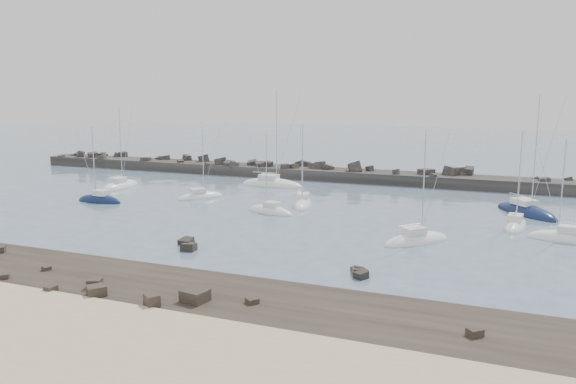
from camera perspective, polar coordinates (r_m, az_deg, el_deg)
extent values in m
plane|color=slate|center=(63.25, -2.73, -3.82)|extent=(400.00, 400.00, 0.00)
cube|color=beige|center=(38.11, -23.78, -14.37)|extent=(140.00, 14.00, 1.00)
cube|color=black|center=(45.04, -14.59, -10.00)|extent=(140.00, 12.00, 0.70)
cube|color=black|center=(59.59, -27.24, -5.21)|extent=(1.25, 1.23, 0.57)
cube|color=black|center=(46.22, -19.03, -8.78)|extent=(1.29, 1.27, 0.72)
cube|color=black|center=(51.45, -26.86, -7.60)|extent=(1.07, 1.09, 0.39)
cube|color=black|center=(52.17, -23.33, -7.13)|extent=(0.76, 0.75, 0.33)
cube|color=black|center=(44.56, -18.87, -9.46)|extent=(1.76, 1.78, 0.75)
cube|color=black|center=(46.73, -22.97, -9.02)|extent=(0.79, 0.89, 0.43)
cube|color=black|center=(41.67, -9.43, -10.33)|extent=(2.00, 1.82, 0.86)
cube|color=black|center=(41.35, -13.66, -10.65)|extent=(1.43, 1.38, 0.86)
cube|color=black|center=(37.62, 18.45, -13.36)|extent=(1.15, 1.15, 0.47)
cube|color=black|center=(40.94, -3.67, -10.96)|extent=(1.10, 1.11, 0.37)
cube|color=black|center=(56.34, -9.81, -5.44)|extent=(0.93, 0.81, 0.79)
cube|color=black|center=(58.95, -10.03, -5.10)|extent=(0.98, 0.91, 0.56)
cube|color=black|center=(57.80, -10.18, -5.25)|extent=(1.27, 1.08, 1.17)
cube|color=black|center=(58.05, -10.18, -5.26)|extent=(1.68, 1.68, 1.09)
cube|color=black|center=(58.18, -10.30, -5.13)|extent=(1.33, 1.58, 1.19)
cube|color=black|center=(55.80, -10.05, -5.66)|extent=(1.55, 1.48, 1.17)
cube|color=black|center=(49.46, 7.26, -7.84)|extent=(1.21, 1.24, 0.78)
cube|color=black|center=(49.35, 6.93, -7.87)|extent=(1.03, 1.03, 0.54)
cube|color=black|center=(48.33, 7.62, -8.35)|extent=(0.75, 0.80, 0.46)
cube|color=black|center=(48.35, 7.31, -8.25)|extent=(1.68, 1.82, 1.14)
cube|color=black|center=(47.48, 7.43, -8.58)|extent=(1.32, 1.40, 1.03)
cube|color=#2A2826|center=(100.59, 2.36, 1.53)|extent=(115.00, 6.00, 3.20)
cube|color=#2A2826|center=(95.69, 13.85, 1.87)|extent=(2.91, 3.00, 1.40)
cube|color=#2A2826|center=(96.00, 16.27, 1.85)|extent=(3.24, 3.02, 2.57)
cube|color=#2A2826|center=(116.86, -12.89, 3.22)|extent=(1.59, 1.57, 1.49)
cube|color=#2A2826|center=(123.67, -16.76, 3.47)|extent=(2.95, 3.01, 2.06)
cube|color=#2A2826|center=(120.41, -18.39, 3.22)|extent=(2.01, 1.69, 1.67)
cube|color=#2A2826|center=(125.58, -20.30, 3.60)|extent=(2.27, 2.21, 1.77)
cube|color=#2A2826|center=(104.90, -3.62, 2.83)|extent=(2.15, 1.97, 2.12)
cube|color=#2A2826|center=(114.65, -14.33, 3.19)|extent=(2.14, 2.15, 1.25)
cube|color=#2A2826|center=(115.95, -12.44, 3.30)|extent=(2.74, 2.55, 1.72)
cube|color=#2A2826|center=(97.88, 8.30, 2.34)|extent=(1.67, 1.48, 1.33)
cube|color=#2A2826|center=(96.81, 17.91, 1.98)|extent=(1.49, 1.98, 1.89)
cube|color=#2A2826|center=(96.38, 23.88, 1.09)|extent=(1.26, 1.31, 1.38)
cube|color=#2A2826|center=(99.22, 4.05, 2.37)|extent=(2.77, 2.55, 1.93)
cube|color=#2A2826|center=(123.96, -19.20, 3.47)|extent=(2.50, 2.61, 1.79)
cube|color=#2A2826|center=(128.53, -20.47, 3.56)|extent=(1.53, 1.90, 1.63)
cube|color=#2A2826|center=(110.70, -10.89, 2.99)|extent=(1.58, 1.56, 1.21)
cube|color=#2A2826|center=(102.86, 2.59, 2.56)|extent=(1.46, 1.81, 1.19)
cube|color=#2A2826|center=(106.29, -6.77, 2.71)|extent=(2.15, 2.38, 1.43)
cube|color=#2A2826|center=(114.02, -10.08, 3.19)|extent=(1.95, 2.22, 1.82)
cube|color=#2A2826|center=(103.36, 1.77, 2.82)|extent=(2.66, 2.34, 1.66)
cube|color=#2A2826|center=(113.79, -10.28, 3.44)|extent=(1.72, 1.42, 1.43)
cube|color=#2A2826|center=(100.41, 0.63, 2.52)|extent=(2.01, 1.92, 1.64)
cube|color=#2A2826|center=(104.22, -5.48, 2.64)|extent=(2.37, 2.58, 2.00)
cube|color=#2A2826|center=(100.35, 2.71, 2.48)|extent=(2.13, 2.22, 2.02)
cube|color=#2A2826|center=(102.59, -1.98, 2.80)|extent=(1.63, 1.50, 1.34)
cube|color=#2A2826|center=(96.80, 13.91, 1.89)|extent=(1.08, 1.25, 0.77)
cube|color=#2A2826|center=(104.71, -5.99, 2.80)|extent=(1.85, 1.95, 1.59)
cube|color=#2A2826|center=(107.07, -3.24, 2.87)|extent=(1.65, 1.70, 1.08)
cube|color=#2A2826|center=(125.88, -18.31, 3.58)|extent=(1.32, 1.57, 1.26)
cube|color=#2A2826|center=(96.82, 26.62, 1.11)|extent=(1.40, 1.24, 1.18)
cube|color=#2A2826|center=(94.39, 24.59, 1.01)|extent=(1.88, 1.74, 1.23)
cube|color=#2A2826|center=(93.23, 14.58, 1.59)|extent=(1.51, 1.39, 1.09)
cube|color=#2A2826|center=(114.91, -14.19, 3.03)|extent=(2.18, 2.08, 1.62)
cube|color=#2A2826|center=(106.30, -6.87, 3.05)|extent=(2.79, 2.53, 1.99)
cube|color=#2A2826|center=(123.18, -16.41, 3.65)|extent=(1.94, 2.06, 1.31)
cube|color=#2A2826|center=(99.97, -0.33, 2.55)|extent=(1.83, 1.80, 1.23)
cube|color=#2A2826|center=(125.39, -18.32, 3.42)|extent=(2.44, 2.08, 1.61)
cube|color=#2A2826|center=(127.70, -22.02, 3.28)|extent=(1.16, 1.47, 1.37)
cube|color=#2A2826|center=(94.94, 10.93, 1.92)|extent=(1.29, 1.28, 1.45)
cube|color=#2A2826|center=(103.65, 1.01, 2.86)|extent=(1.44, 1.37, 1.27)
cube|color=#2A2826|center=(129.15, -20.97, 3.42)|extent=(1.81, 1.84, 1.26)
cube|color=#2A2826|center=(97.07, 6.80, 2.46)|extent=(3.04, 2.82, 2.70)
cube|color=#2A2826|center=(111.18, -8.57, 3.33)|extent=(2.62, 2.34, 2.12)
cube|color=#2A2826|center=(100.03, 3.35, 2.59)|extent=(2.41, 2.44, 2.19)
cube|color=#2A2826|center=(96.62, 17.01, 1.99)|extent=(2.19, 2.17, 1.64)
cube|color=#2A2826|center=(102.69, -2.67, 2.64)|extent=(2.20, 2.18, 1.92)
cube|color=#2A2826|center=(106.95, -3.02, 2.86)|extent=(1.65, 1.75, 1.33)
cube|color=#2A2826|center=(106.36, -8.14, 2.69)|extent=(1.65, 1.42, 1.40)
ellipsoid|color=white|center=(94.52, -16.68, 0.46)|extent=(3.14, 9.03, 2.26)
cube|color=white|center=(93.97, -16.88, 1.21)|extent=(1.90, 2.57, 0.72)
cylinder|color=silver|center=(94.23, -16.64, 4.72)|extent=(0.12, 0.12, 12.05)
cylinder|color=silver|center=(93.37, -17.13, 1.55)|extent=(0.25, 3.57, 0.10)
ellipsoid|color=#101E42|center=(83.11, -18.61, -0.93)|extent=(7.11, 2.23, 2.13)
cube|color=white|center=(82.65, -18.47, -0.08)|extent=(2.00, 1.44, 0.77)
cylinder|color=silver|center=(82.63, -19.13, 2.98)|extent=(0.13, 0.13, 9.59)
cylinder|color=silver|center=(82.21, -18.24, 0.39)|extent=(2.84, 0.12, 0.11)
ellipsoid|color=white|center=(82.63, -8.89, -0.58)|extent=(5.92, 6.99, 1.85)
cube|color=white|center=(82.31, -9.13, 0.14)|extent=(2.31, 2.43, 0.61)
cylinder|color=silver|center=(82.02, -8.63, 3.27)|extent=(0.10, 0.10, 9.52)
cylinder|color=silver|center=(82.02, -9.46, 0.50)|extent=(1.73, 2.33, 0.09)
ellipsoid|color=white|center=(92.22, -1.65, 0.65)|extent=(10.80, 3.44, 2.51)
cube|color=white|center=(92.21, -1.96, 1.56)|extent=(3.04, 2.20, 0.74)
cylinder|color=silver|center=(90.87, -1.18, 5.81)|extent=(0.13, 0.13, 14.54)
cylinder|color=silver|center=(92.42, -2.39, 2.00)|extent=(4.31, 0.15, 0.11)
ellipsoid|color=white|center=(71.79, -1.84, -2.09)|extent=(7.25, 3.87, 1.86)
cube|color=white|center=(71.36, -1.63, -1.26)|extent=(2.23, 1.85, 0.62)
cylinder|color=silver|center=(71.18, -2.21, 2.27)|extent=(0.11, 0.11, 9.35)
cylinder|color=silver|center=(70.95, -1.32, -0.85)|extent=(2.70, 0.80, 0.09)
ellipsoid|color=white|center=(76.39, 1.52, -1.34)|extent=(4.05, 7.79, 2.08)
cube|color=white|center=(76.51, 1.56, -0.37)|extent=(1.96, 2.39, 0.72)
cylinder|color=silver|center=(74.84, 1.49, 3.01)|extent=(0.12, 0.12, 10.06)
cylinder|color=silver|center=(76.91, 1.60, 0.18)|extent=(0.82, 2.92, 0.10)
ellipsoid|color=white|center=(59.27, 12.91, -4.98)|extent=(7.11, 7.49, 2.12)
cube|color=white|center=(58.72, 12.66, -3.85)|extent=(2.66, 2.71, 0.71)
cylinder|color=silver|center=(58.38, 13.63, 1.01)|extent=(0.12, 0.12, 10.65)
cylinder|color=silver|center=(58.23, 12.26, -3.29)|extent=(2.19, 2.41, 0.10)
ellipsoid|color=#101E42|center=(77.22, 23.03, -2.03)|extent=(8.96, 9.93, 2.47)
cube|color=white|center=(77.33, 22.86, -0.93)|extent=(3.42, 3.53, 0.75)
cylinder|color=silver|center=(75.44, 23.85, 3.77)|extent=(0.13, 0.13, 13.83)
cylinder|color=silver|center=(77.75, 22.55, -0.33)|extent=(2.68, 3.24, 0.11)
ellipsoid|color=white|center=(65.09, 26.22, -4.43)|extent=(7.37, 3.25, 2.05)
cube|color=white|center=(64.79, 26.62, -3.41)|extent=(2.19, 1.72, 0.72)
cylinder|color=silver|center=(64.04, 26.11, 0.54)|extent=(0.12, 0.12, 9.61)
cylinder|color=silver|center=(64.63, 27.11, -2.87)|extent=(2.83, 0.53, 0.10)
ellipsoid|color=white|center=(69.37, 22.07, -3.27)|extent=(3.17, 7.66, 1.98)
cube|color=white|center=(68.76, 22.09, -2.39)|extent=(1.74, 2.25, 0.66)
cylinder|color=silver|center=(68.91, 22.45, 1.58)|extent=(0.11, 0.11, 10.05)
cylinder|color=silver|center=(68.13, 22.08, -1.97)|extent=(0.44, 2.97, 0.09)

